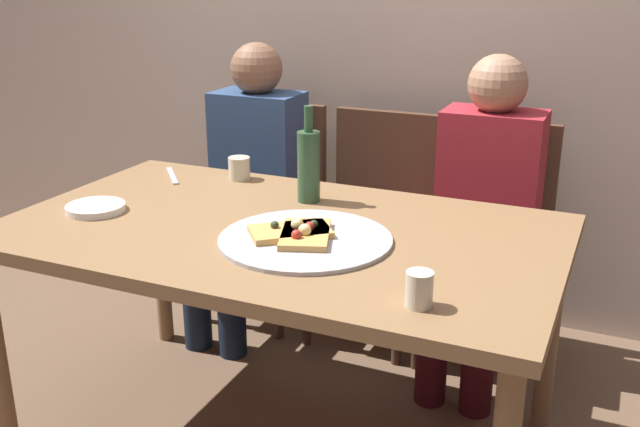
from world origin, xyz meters
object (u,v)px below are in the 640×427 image
at_px(plate_stack, 96,208).
at_px(guest_in_beanie, 483,206).
at_px(pizza_tray, 305,239).
at_px(pizza_slice_extra, 291,231).
at_px(dining_table, 280,250).
at_px(tumbler_far, 239,168).
at_px(tumbler_near, 419,289).
at_px(guest_in_sweater, 249,176).
at_px(wine_bottle, 309,165).
at_px(table_knife, 172,176).
at_px(chair_right, 489,226).
at_px(chair_middle, 376,211).
at_px(pizza_slice_last, 305,234).
at_px(chair_left, 267,195).

relative_size(plate_stack, guest_in_beanie, 0.15).
height_order(pizza_tray, pizza_slice_extra, pizza_slice_extra).
distance_m(dining_table, tumbler_far, 0.54).
bearing_deg(tumbler_far, pizza_slice_extra, -46.86).
distance_m(dining_table, tumbler_near, 0.63).
height_order(pizza_slice_extra, plate_stack, pizza_slice_extra).
bearing_deg(guest_in_sweater, guest_in_beanie, -180.00).
bearing_deg(guest_in_sweater, pizza_slice_extra, 126.31).
distance_m(plate_stack, guest_in_beanie, 1.33).
xyz_separation_m(tumbler_far, guest_in_sweater, (-0.16, 0.34, -0.14)).
relative_size(tumbler_near, tumbler_far, 1.04).
distance_m(wine_bottle, tumbler_far, 0.36).
height_order(dining_table, plate_stack, plate_stack).
xyz_separation_m(dining_table, guest_in_beanie, (0.45, 0.72, -0.02)).
bearing_deg(table_knife, chair_right, 76.81).
bearing_deg(plate_stack, wine_bottle, 32.96).
distance_m(dining_table, chair_right, 1.00).
xyz_separation_m(chair_middle, guest_in_sweater, (-0.50, -0.15, 0.13)).
relative_size(pizza_slice_last, plate_stack, 1.39).
relative_size(pizza_slice_extra, guest_in_beanie, 0.22).
bearing_deg(plate_stack, guest_in_sweater, 84.89).
height_order(dining_table, chair_right, chair_right).
relative_size(tumbler_near, chair_middle, 0.09).
relative_size(tumbler_near, table_knife, 0.38).
distance_m(table_knife, chair_middle, 0.84).
bearing_deg(pizza_tray, pizza_slice_extra, 176.46).
bearing_deg(guest_in_beanie, plate_stack, 38.69).
xyz_separation_m(tumbler_near, chair_right, (-0.07, 1.21, -0.27)).
relative_size(wine_bottle, chair_left, 0.34).
distance_m(dining_table, table_knife, 0.68).
bearing_deg(chair_right, chair_middle, 0.00).
height_order(dining_table, guest_in_beanie, guest_in_beanie).
relative_size(pizza_slice_extra, tumbler_far, 3.15).
distance_m(table_knife, guest_in_sweater, 0.43).
xyz_separation_m(chair_left, guest_in_beanie, (0.96, -0.15, 0.13)).
bearing_deg(plate_stack, pizza_slice_extra, 2.95).
bearing_deg(chair_right, table_knife, 28.14).
bearing_deg(guest_in_sweater, pizza_slice_last, 128.19).
relative_size(dining_table, wine_bottle, 5.21).
bearing_deg(plate_stack, guest_in_beanie, 38.69).
height_order(plate_stack, guest_in_sweater, guest_in_sweater).
relative_size(pizza_slice_last, chair_middle, 0.28).
bearing_deg(chair_left, pizza_slice_last, 123.49).
distance_m(pizza_tray, guest_in_sweater, 1.02).
xyz_separation_m(pizza_slice_last, guest_in_beanie, (0.33, 0.80, -0.12)).
relative_size(tumbler_far, plate_stack, 0.44).
distance_m(wine_bottle, tumbler_near, 0.81).
height_order(pizza_slice_last, chair_right, chair_right).
relative_size(pizza_tray, plate_stack, 2.67).
xyz_separation_m(pizza_slice_last, chair_middle, (-0.13, 0.95, -0.25)).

